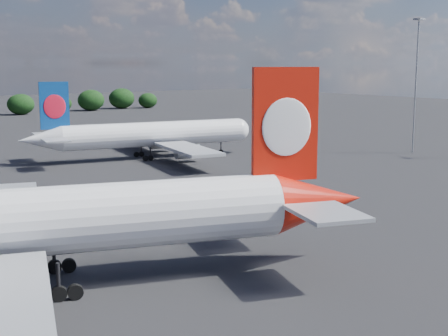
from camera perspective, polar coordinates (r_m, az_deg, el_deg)
qantas_airliner at (r=49.08m, az=-15.65°, el=-4.85°), size 50.06×48.05×16.71m
china_southern_airliner at (r=112.87m, az=-7.06°, el=3.00°), size 42.70×40.79×13.98m
floodlight_mast_near at (r=124.69m, az=17.20°, el=8.70°), size 1.60×1.60×25.32m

